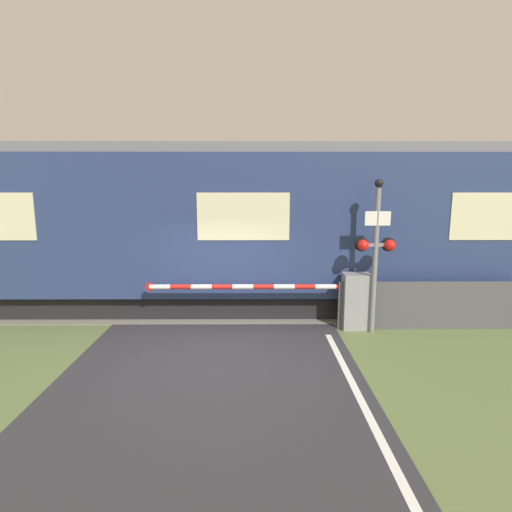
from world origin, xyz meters
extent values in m
plane|color=#5B6B3D|center=(0.00, 0.00, 0.00)|extent=(80.00, 80.00, 0.00)
cube|color=slate|center=(0.00, 3.29, 0.01)|extent=(36.00, 3.20, 0.03)
cube|color=#595451|center=(0.00, 2.57, 0.08)|extent=(36.00, 0.08, 0.10)
cube|color=#595451|center=(0.00, 4.01, 0.08)|extent=(36.00, 0.08, 0.10)
cube|color=black|center=(0.49, 3.29, 0.30)|extent=(19.24, 2.54, 0.60)
cube|color=navy|center=(0.49, 3.29, 2.28)|extent=(20.91, 2.99, 3.36)
cube|color=slate|center=(0.49, 3.29, 4.08)|extent=(20.49, 2.75, 0.24)
cube|color=beige|center=(6.24, 1.78, 2.53)|extent=(2.09, 0.02, 1.08)
cube|color=beige|center=(0.49, 1.78, 2.53)|extent=(2.09, 0.02, 1.08)
cube|color=gray|center=(3.04, 1.48, 0.64)|extent=(0.60, 0.44, 1.27)
cylinder|color=gray|center=(3.04, 1.48, 0.98)|extent=(0.16, 0.16, 0.18)
cylinder|color=red|center=(2.81, 1.48, 0.98)|extent=(0.47, 0.11, 0.11)
cylinder|color=white|center=(2.34, 1.48, 0.98)|extent=(0.47, 0.11, 0.11)
cylinder|color=red|center=(1.88, 1.48, 0.98)|extent=(0.47, 0.11, 0.11)
cylinder|color=white|center=(1.41, 1.48, 0.98)|extent=(0.47, 0.11, 0.11)
cylinder|color=red|center=(0.94, 1.48, 0.98)|extent=(0.47, 0.11, 0.11)
cylinder|color=white|center=(0.48, 1.48, 0.98)|extent=(0.47, 0.11, 0.11)
cylinder|color=red|center=(0.01, 1.48, 0.98)|extent=(0.47, 0.11, 0.11)
cylinder|color=white|center=(-0.45, 1.48, 0.98)|extent=(0.47, 0.11, 0.11)
cylinder|color=red|center=(-0.92, 1.48, 0.98)|extent=(0.47, 0.11, 0.11)
cylinder|color=white|center=(-1.39, 1.48, 0.98)|extent=(0.47, 0.11, 0.11)
cylinder|color=red|center=(-1.62, 1.48, 0.98)|extent=(0.20, 0.02, 0.20)
cylinder|color=gray|center=(3.35, 1.22, 1.59)|extent=(0.11, 0.11, 3.17)
cube|color=gray|center=(3.35, 1.22, 1.97)|extent=(0.70, 0.07, 0.07)
sphere|color=red|center=(3.06, 1.17, 1.97)|extent=(0.24, 0.24, 0.24)
sphere|color=red|center=(3.64, 1.17, 1.97)|extent=(0.24, 0.24, 0.24)
cylinder|color=black|center=(3.06, 1.28, 1.97)|extent=(0.30, 0.06, 0.30)
cylinder|color=black|center=(3.64, 1.28, 1.97)|extent=(0.30, 0.06, 0.30)
cube|color=white|center=(3.35, 1.18, 2.54)|extent=(0.54, 0.02, 0.30)
sphere|color=black|center=(3.35, 1.22, 3.27)|extent=(0.18, 0.18, 0.18)
cube|color=#4C4C51|center=(4.75, 1.43, 0.55)|extent=(4.23, 0.06, 1.10)
camera|label=1|loc=(0.73, -7.25, 3.19)|focal=28.00mm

